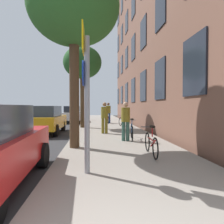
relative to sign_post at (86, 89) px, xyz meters
The scene contains 18 objects.
ground_plane 11.92m from the sign_post, 101.27° to the left, with size 41.80×41.80×0.00m, color #332D28.
road_asphalt 12.50m from the sign_post, 110.88° to the left, with size 7.00×38.00×0.01m, color #2D2D30.
sidewalk 11.75m from the sign_post, 84.05° to the left, with size 4.20×38.00×0.12m, color gray.
sign_post is the anchor object (origin of this frame).
traffic_light 18.36m from the sign_post, 91.39° to the left, with size 0.43×0.24×3.34m.
tree_near 4.32m from the sign_post, 100.06° to the left, with size 3.26×3.26×6.42m.
tree_far 10.45m from the sign_post, 93.41° to the left, with size 2.68×2.68×5.71m.
bicycle_0 2.86m from the sign_post, 38.51° to the left, with size 0.42×1.72×0.92m.
bicycle_1 5.11m from the sign_post, 67.49° to the left, with size 0.42×1.64×0.95m.
bicycle_2 7.95m from the sign_post, 74.53° to the left, with size 0.42×1.64×0.90m.
bicycle_3 10.88m from the sign_post, 77.51° to the left, with size 0.54×1.64×0.93m.
bicycle_4 13.67m from the sign_post, 84.12° to the left, with size 0.42×1.67×0.93m.
pedestrian_0 4.56m from the sign_post, 69.83° to the left, with size 0.48×0.48×1.68m.
pedestrian_1 6.81m from the sign_post, 83.49° to the left, with size 0.53×0.53×1.71m.
pedestrian_2 13.68m from the sign_post, 83.86° to the left, with size 0.57×0.57×1.81m.
car_1 8.33m from the sign_post, 108.98° to the left, with size 1.97×4.16×1.62m.
car_2 16.29m from the sign_post, 96.76° to the left, with size 1.86×4.37×1.62m.
car_3 24.64m from the sign_post, 96.18° to the left, with size 1.76×4.46×1.62m.
Camera 1 is at (0.07, -1.12, 1.60)m, focal length 33.15 mm.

